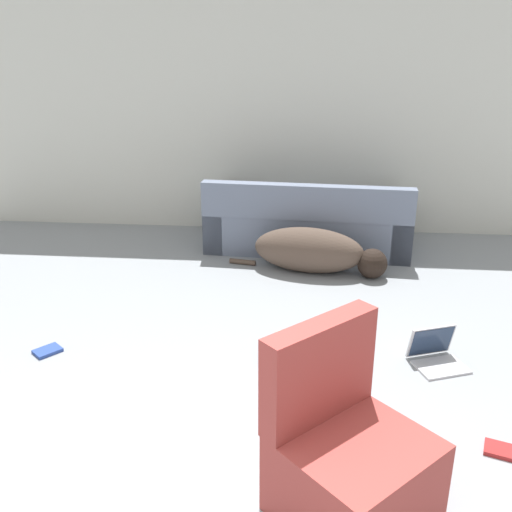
{
  "coord_description": "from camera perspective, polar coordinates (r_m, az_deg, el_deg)",
  "views": [
    {
      "loc": [
        0.55,
        -1.55,
        2.06
      ],
      "look_at": [
        0.23,
        1.98,
        0.7
      ],
      "focal_mm": 40.0,
      "sensor_mm": 36.0,
      "label": 1
    }
  ],
  "objects": [
    {
      "name": "couch",
      "position": [
        5.95,
        5.2,
        3.16
      ],
      "size": [
        2.11,
        0.99,
        0.75
      ],
      "rotation": [
        0.0,
        0.0,
        3.07
      ],
      "color": "slate",
      "rests_on": "ground_plane"
    },
    {
      "name": "book_blue",
      "position": [
        4.31,
        -20.13,
        -8.89
      ],
      "size": [
        0.21,
        0.22,
        0.02
      ],
      "rotation": [
        0.0,
        0.0,
        0.86
      ],
      "color": "#28428E",
      "rests_on": "ground_plane"
    },
    {
      "name": "book_red",
      "position": [
        3.46,
        23.41,
        -17.42
      ],
      "size": [
        0.21,
        0.18,
        0.02
      ],
      "rotation": [
        0.0,
        0.0,
        -0.33
      ],
      "color": "maroon",
      "rests_on": "ground_plane"
    },
    {
      "name": "wall_back",
      "position": [
        6.39,
        0.16,
        14.25
      ],
      "size": [
        6.55,
        0.06,
        2.64
      ],
      "color": "beige",
      "rests_on": "ground_plane"
    },
    {
      "name": "side_chair",
      "position": [
        2.75,
        9.11,
        -19.26
      ],
      "size": [
        0.86,
        0.86,
        0.89
      ],
      "rotation": [
        0.0,
        0.0,
        0.77
      ],
      "color": "#993833",
      "rests_on": "ground_plane"
    },
    {
      "name": "cat",
      "position": [
        3.98,
        1.83,
        -9.23
      ],
      "size": [
        0.24,
        0.58,
        0.13
      ],
      "rotation": [
        0.0,
        0.0,
        1.44
      ],
      "color": "gray",
      "rests_on": "ground_plane"
    },
    {
      "name": "laptop_open",
      "position": [
        4.09,
        17.47,
        -9.1
      ],
      "size": [
        0.41,
        0.4,
        0.25
      ],
      "rotation": [
        0.0,
        0.0,
        0.36
      ],
      "color": "#B7B7BC",
      "rests_on": "ground_plane"
    },
    {
      "name": "dog",
      "position": [
        5.35,
        5.89,
        0.46
      ],
      "size": [
        1.51,
        0.6,
        0.42
      ],
      "rotation": [
        0.0,
        0.0,
        6.1
      ],
      "color": "#4C3D33",
      "rests_on": "ground_plane"
    }
  ]
}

